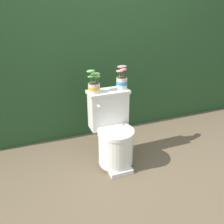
# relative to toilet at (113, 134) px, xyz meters

# --- Properties ---
(ground_plane) EXTENTS (12.00, 12.00, 0.00)m
(ground_plane) POSITION_rel_toilet_xyz_m (0.06, -0.03, -0.34)
(ground_plane) COLOR brown
(hedge_backdrop) EXTENTS (4.33, 0.77, 1.68)m
(hedge_backdrop) POSITION_rel_toilet_xyz_m (0.06, 1.07, 0.50)
(hedge_backdrop) COLOR #234723
(hedge_backdrop) RESTS_ON ground
(toilet) EXTENTS (0.41, 0.49, 0.76)m
(toilet) POSITION_rel_toilet_xyz_m (0.00, 0.00, 0.00)
(toilet) COLOR silver
(toilet) RESTS_ON ground
(potted_plant_left) EXTENTS (0.14, 0.12, 0.23)m
(potted_plant_left) POSITION_rel_toilet_xyz_m (-0.14, 0.13, 0.50)
(potted_plant_left) COLOR beige
(potted_plant_left) RESTS_ON toilet
(potted_plant_midleft) EXTENTS (0.13, 0.12, 0.23)m
(potted_plant_midleft) POSITION_rel_toilet_xyz_m (0.15, 0.14, 0.51)
(potted_plant_midleft) COLOR beige
(potted_plant_midleft) RESTS_ON toilet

